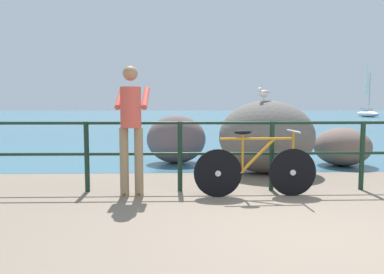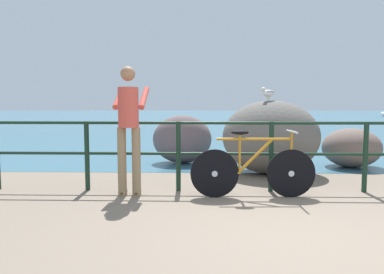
{
  "view_description": "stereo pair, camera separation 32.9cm",
  "coord_description": "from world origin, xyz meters",
  "px_view_note": "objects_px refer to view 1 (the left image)",
  "views": [
    {
      "loc": [
        -1.32,
        -3.36,
        1.24
      ],
      "look_at": [
        -1.16,
        2.17,
        0.76
      ],
      "focal_mm": 33.16,
      "sensor_mm": 36.0,
      "label": 1
    },
    {
      "loc": [
        -1.0,
        -3.36,
        1.24
      ],
      "look_at": [
        -1.16,
        2.17,
        0.76
      ],
      "focal_mm": 33.16,
      "sensor_mm": 36.0,
      "label": 2
    }
  ],
  "objects_px": {
    "breakwater_boulder_main": "(267,137)",
    "seagull": "(264,93)",
    "breakwater_boulder_left": "(176,139)",
    "bicycle": "(256,168)",
    "person_at_railing": "(131,125)",
    "sailboat": "(368,111)",
    "breakwater_boulder_right": "(342,147)"
  },
  "relations": [
    {
      "from": "breakwater_boulder_main",
      "to": "seagull",
      "type": "xyz_separation_m",
      "value": [
        -0.07,
        -0.06,
        0.81
      ]
    },
    {
      "from": "breakwater_boulder_left",
      "to": "bicycle",
      "type": "bearing_deg",
      "value": -68.76
    },
    {
      "from": "person_at_railing",
      "to": "breakwater_boulder_main",
      "type": "relative_size",
      "value": 1.0
    },
    {
      "from": "bicycle",
      "to": "sailboat",
      "type": "distance_m",
      "value": 40.17
    },
    {
      "from": "person_at_railing",
      "to": "breakwater_boulder_right",
      "type": "distance_m",
      "value": 4.76
    },
    {
      "from": "seagull",
      "to": "breakwater_boulder_right",
      "type": "bearing_deg",
      "value": 168.64
    },
    {
      "from": "breakwater_boulder_right",
      "to": "seagull",
      "type": "distance_m",
      "value": 2.3
    },
    {
      "from": "breakwater_boulder_main",
      "to": "bicycle",
      "type": "bearing_deg",
      "value": -107.89
    },
    {
      "from": "breakwater_boulder_right",
      "to": "sailboat",
      "type": "distance_m",
      "value": 36.84
    },
    {
      "from": "bicycle",
      "to": "breakwater_boulder_left",
      "type": "height_order",
      "value": "breakwater_boulder_left"
    },
    {
      "from": "person_at_railing",
      "to": "breakwater_boulder_right",
      "type": "xyz_separation_m",
      "value": [
        4.05,
        2.42,
        -0.6
      ]
    },
    {
      "from": "person_at_railing",
      "to": "seagull",
      "type": "height_order",
      "value": "person_at_railing"
    },
    {
      "from": "person_at_railing",
      "to": "breakwater_boulder_left",
      "type": "height_order",
      "value": "person_at_railing"
    },
    {
      "from": "bicycle",
      "to": "seagull",
      "type": "relative_size",
      "value": 5.37
    },
    {
      "from": "bicycle",
      "to": "breakwater_boulder_right",
      "type": "distance_m",
      "value": 3.43
    },
    {
      "from": "breakwater_boulder_right",
      "to": "sailboat",
      "type": "relative_size",
      "value": 0.19
    },
    {
      "from": "breakwater_boulder_main",
      "to": "breakwater_boulder_left",
      "type": "xyz_separation_m",
      "value": [
        -1.7,
        1.16,
        -0.15
      ]
    },
    {
      "from": "bicycle",
      "to": "breakwater_boulder_main",
      "type": "bearing_deg",
      "value": 70.03
    },
    {
      "from": "breakwater_boulder_left",
      "to": "breakwater_boulder_right",
      "type": "distance_m",
      "value": 3.51
    },
    {
      "from": "bicycle",
      "to": "seagull",
      "type": "height_order",
      "value": "seagull"
    },
    {
      "from": "bicycle",
      "to": "seagull",
      "type": "xyz_separation_m",
      "value": [
        0.49,
        1.69,
        1.1
      ]
    },
    {
      "from": "breakwater_boulder_right",
      "to": "seagull",
      "type": "bearing_deg",
      "value": -156.67
    },
    {
      "from": "person_at_railing",
      "to": "seagull",
      "type": "xyz_separation_m",
      "value": [
        2.2,
        1.62,
        0.49
      ]
    },
    {
      "from": "breakwater_boulder_left",
      "to": "breakwater_boulder_right",
      "type": "height_order",
      "value": "breakwater_boulder_left"
    },
    {
      "from": "bicycle",
      "to": "breakwater_boulder_right",
      "type": "xyz_separation_m",
      "value": [
        2.35,
        2.49,
        0.01
      ]
    },
    {
      "from": "seagull",
      "to": "bicycle",
      "type": "bearing_deg",
      "value": 39.09
    },
    {
      "from": "breakwater_boulder_main",
      "to": "seagull",
      "type": "distance_m",
      "value": 0.82
    },
    {
      "from": "breakwater_boulder_main",
      "to": "breakwater_boulder_left",
      "type": "distance_m",
      "value": 2.07
    },
    {
      "from": "breakwater_boulder_main",
      "to": "seagull",
      "type": "relative_size",
      "value": 5.61
    },
    {
      "from": "bicycle",
      "to": "sailboat",
      "type": "height_order",
      "value": "sailboat"
    },
    {
      "from": "person_at_railing",
      "to": "breakwater_boulder_left",
      "type": "bearing_deg",
      "value": -11.46
    },
    {
      "from": "person_at_railing",
      "to": "breakwater_boulder_right",
      "type": "bearing_deg",
      "value": -59.26
    }
  ]
}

